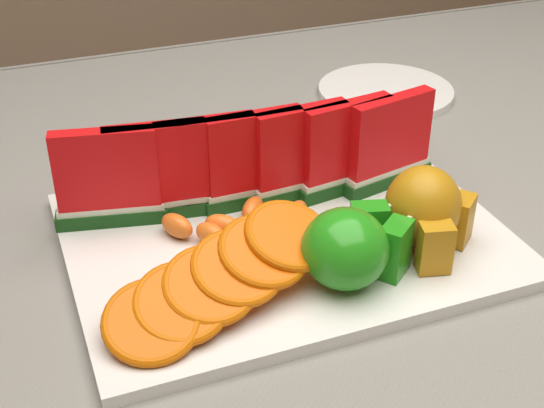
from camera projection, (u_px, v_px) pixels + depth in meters
name	position (u px, v px, depth m)	size (l,w,h in m)	color
table	(264.00, 302.00, 0.81)	(1.40, 0.90, 0.75)	#542F20
tablecloth	(264.00, 254.00, 0.77)	(1.53, 1.03, 0.20)	gray
platter	(285.00, 237.00, 0.72)	(0.40, 0.30, 0.01)	silver
apple_cluster	(352.00, 247.00, 0.63)	(0.11, 0.09, 0.07)	#2D8008
pear_cluster	(426.00, 210.00, 0.67)	(0.09, 0.09, 0.08)	#B3680B
side_plate	(386.00, 91.00, 1.01)	(0.20, 0.20, 0.01)	silver
watermelon_row	(255.00, 162.00, 0.73)	(0.39, 0.07, 0.10)	#0E3710
orange_fan_front	(224.00, 276.00, 0.61)	(0.23, 0.14, 0.06)	#CA4100
orange_fan_back	(243.00, 149.00, 0.81)	(0.34, 0.11, 0.05)	#CA4100
tangerine_segments	(241.00, 222.00, 0.71)	(0.15, 0.07, 0.02)	orange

